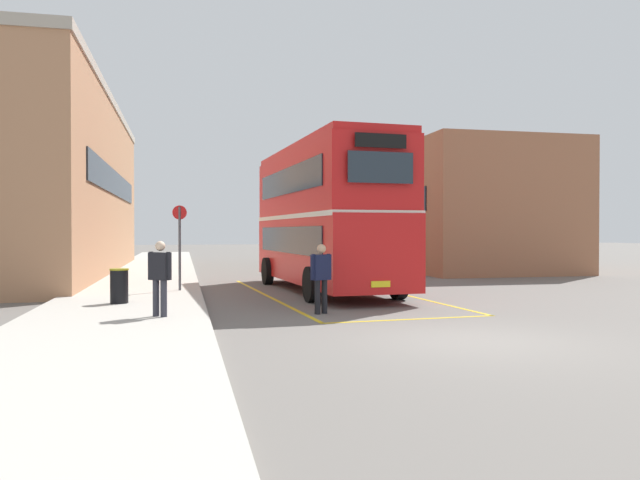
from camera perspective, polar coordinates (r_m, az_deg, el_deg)
name	(u,v)px	position (r m, az deg, el deg)	size (l,w,h in m)	color
ground_plane	(309,279)	(25.22, -1.05, -3.68)	(135.60, 135.60, 0.00)	#66605B
sidewalk_left	(148,276)	(27.13, -15.70, -3.24)	(4.00, 57.60, 0.14)	#B2ADA3
brick_building_left	(47,187)	(30.42, -24.08, 4.55)	(6.04, 23.02, 7.97)	#AD7A56
depot_building_right	(451,210)	(34.15, 12.04, 2.72)	(7.47, 14.64, 6.25)	#9E6647
double_decker_bus	(325,215)	(20.23, 0.45, 2.34)	(3.37, 9.85, 4.75)	black
single_deck_bus	(330,237)	(37.61, 0.93, 0.31)	(3.44, 9.10, 3.02)	black
pedestrian_boarding	(321,274)	(14.67, 0.09, -3.15)	(0.52, 0.41, 1.67)	black
pedestrian_waiting_near	(160,273)	(13.63, -14.67, -3.01)	(0.50, 0.45, 1.63)	#2D2D38
litter_bin	(119,286)	(16.48, -18.17, -4.07)	(0.47, 0.47, 0.88)	black
bus_stop_sign	(180,239)	(19.54, -12.92, 0.07)	(0.44, 0.08, 2.64)	#4C4C51
bay_marking_yellow	(341,297)	(18.53, 1.95, -5.29)	(5.06, 11.98, 0.01)	gold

